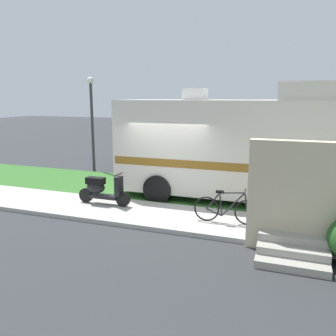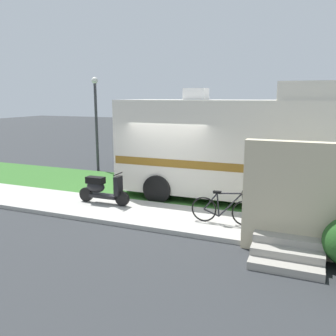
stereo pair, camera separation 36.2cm
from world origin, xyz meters
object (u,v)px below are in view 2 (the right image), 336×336
pickup_truck_far (199,137)px  bottle_green (305,231)px  street_lamp_post (96,115)px  scooter (102,189)px  bicycle (224,210)px  pickup_truck_near (191,147)px  motorhome_rv (229,146)px

pickup_truck_far → bottle_green: pickup_truck_far is taller
bottle_green → street_lamp_post: size_ratio=0.06×
scooter → bicycle: scooter is taller
pickup_truck_far → pickup_truck_near: bearing=-78.3°
motorhome_rv → bottle_green: (2.40, -2.64, -1.53)m
scooter → bicycle: size_ratio=1.00×
scooter → street_lamp_post: (-3.09, 4.54, 1.92)m
street_lamp_post → bicycle: bearing=-35.3°
motorhome_rv → pickup_truck_near: (-2.71, 4.34, -0.76)m
pickup_truck_far → street_lamp_post: (-2.88, -5.95, 1.50)m
bottle_green → pickup_truck_far: bearing=118.5°
pickup_truck_near → street_lamp_post: size_ratio=1.25×
pickup_truck_far → street_lamp_post: street_lamp_post is taller
motorhome_rv → scooter: size_ratio=4.00×
pickup_truck_near → bottle_green: pickup_truck_near is taller
pickup_truck_far → motorhome_rv: bearing=-66.9°
motorhome_rv → bicycle: (0.48, -2.56, -1.27)m
scooter → street_lamp_post: 5.82m
motorhome_rv → pickup_truck_far: motorhome_rv is taller
bottle_green → street_lamp_post: bearing=150.7°
motorhome_rv → bicycle: bearing=-79.3°
bicycle → street_lamp_post: bearing=144.7°
pickup_truck_near → pickup_truck_far: size_ratio=0.95×
bicycle → street_lamp_post: (-6.89, 4.87, 2.01)m
motorhome_rv → street_lamp_post: size_ratio=1.65×
scooter → bottle_green: scooter is taller
pickup_truck_near → street_lamp_post: bearing=-151.2°
motorhome_rv → scooter: 4.17m
scooter → pickup_truck_near: size_ratio=0.33×
pickup_truck_far → street_lamp_post: bearing=-115.8°
motorhome_rv → scooter: motorhome_rv is taller
bottle_green → scooter: bearing=175.9°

